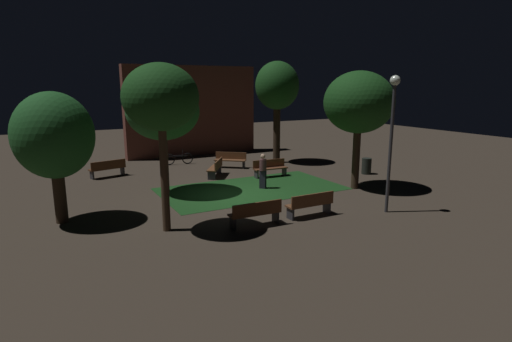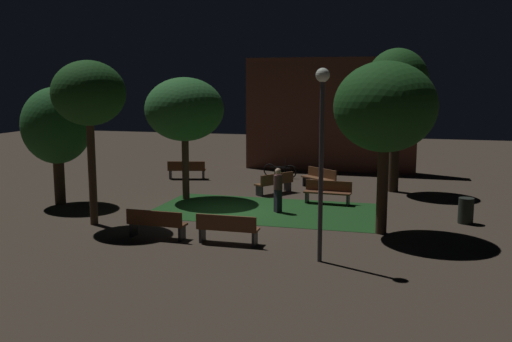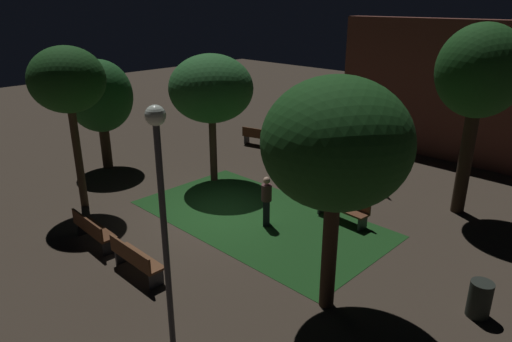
% 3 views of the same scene
% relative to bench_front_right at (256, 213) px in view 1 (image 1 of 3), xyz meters
% --- Properties ---
extents(ground_plane, '(60.00, 60.00, 0.00)m').
position_rel_bench_front_right_xyz_m(ground_plane, '(1.12, 3.85, -0.48)').
color(ground_plane, '#3D3328').
extents(grass_lawn, '(8.15, 4.46, 0.01)m').
position_rel_bench_front_right_xyz_m(grass_lawn, '(2.23, 4.53, -0.48)').
color(grass_lawn, '#194219').
rests_on(grass_lawn, ground).
extents(bench_front_right, '(1.81, 0.54, 0.88)m').
position_rel_bench_front_right_xyz_m(bench_front_right, '(0.00, 0.00, 0.00)').
color(bench_front_right, '#512D19').
rests_on(bench_front_right, ground).
extents(bench_back_row, '(1.80, 0.49, 0.88)m').
position_rel_bench_front_right_xyz_m(bench_back_row, '(2.23, -0.00, 0.00)').
color(bench_back_row, brown).
rests_on(bench_back_row, ground).
extents(bench_near_trees, '(1.41, 1.76, 0.88)m').
position_rel_bench_front_right_xyz_m(bench_near_trees, '(1.82, 7.71, 0.00)').
color(bench_near_trees, brown).
rests_on(bench_near_trees, ground).
extents(bench_by_lamp, '(1.83, 0.60, 0.88)m').
position_rel_bench_front_right_xyz_m(bench_by_lamp, '(4.24, 6.31, 0.00)').
color(bench_by_lamp, brown).
rests_on(bench_by_lamp, ground).
extents(bench_path_side, '(1.86, 0.90, 0.88)m').
position_rel_bench_front_right_xyz_m(bench_path_side, '(-3.15, 10.18, 0.00)').
color(bench_path_side, '#512D19').
rests_on(bench_path_side, ground).
extents(bench_corner, '(1.70, 1.51, 0.88)m').
position_rel_bench_front_right_xyz_m(bench_corner, '(3.43, 9.41, 0.00)').
color(bench_corner, brown).
rests_on(bench_corner, ground).
extents(tree_back_right, '(2.59, 2.59, 4.46)m').
position_rel_bench_front_right_xyz_m(tree_back_right, '(-5.68, 3.57, 2.50)').
color(tree_back_right, '#38281C').
rests_on(tree_back_right, ground).
extents(tree_near_wall, '(3.10, 3.10, 4.83)m').
position_rel_bench_front_right_xyz_m(tree_near_wall, '(-1.38, 5.74, 3.08)').
color(tree_near_wall, '#38281C').
rests_on(tree_near_wall, ground).
extents(tree_left_canopy, '(2.60, 2.60, 6.03)m').
position_rel_bench_front_right_xyz_m(tree_left_canopy, '(6.58, 9.54, 4.04)').
color(tree_left_canopy, '#2D2116').
rests_on(tree_left_canopy, ground).
extents(tree_tall_center, '(3.09, 3.09, 5.27)m').
position_rel_bench_front_right_xyz_m(tree_tall_center, '(6.46, 2.39, 3.39)').
color(tree_tall_center, '#38281C').
rests_on(tree_tall_center, ground).
extents(tree_lawn_side, '(2.34, 2.34, 5.33)m').
position_rel_bench_front_right_xyz_m(tree_lawn_side, '(-2.72, 1.07, 3.76)').
color(tree_lawn_side, '#423021').
rests_on(tree_lawn_side, ground).
extents(lamp_post_path_center, '(0.36, 0.36, 4.99)m').
position_rel_bench_front_right_xyz_m(lamp_post_path_center, '(5.06, -0.91, 2.87)').
color(lamp_post_path_center, '#333338').
rests_on(lamp_post_path_center, ground).
extents(trash_bin, '(0.50, 0.50, 0.85)m').
position_rel_bench_front_right_xyz_m(trash_bin, '(9.09, 4.43, -0.05)').
color(trash_bin, black).
rests_on(trash_bin, ground).
extents(bicycle, '(1.73, 0.34, 0.93)m').
position_rel_bench_front_right_xyz_m(bicycle, '(1.11, 11.77, -0.14)').
color(bicycle, black).
rests_on(bicycle, ground).
extents(pedestrian, '(0.33, 0.34, 1.61)m').
position_rel_bench_front_right_xyz_m(pedestrian, '(2.72, 4.35, 0.37)').
color(pedestrian, black).
rests_on(pedestrian, ground).
extents(building_wall_backdrop, '(8.91, 0.80, 5.90)m').
position_rel_bench_front_right_xyz_m(building_wall_backdrop, '(3.09, 14.71, 2.47)').
color(building_wall_backdrop, brown).
rests_on(building_wall_backdrop, ground).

